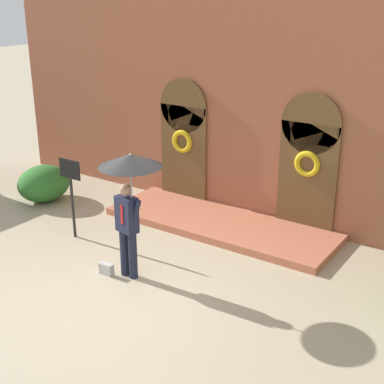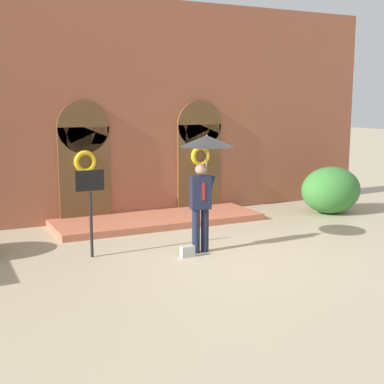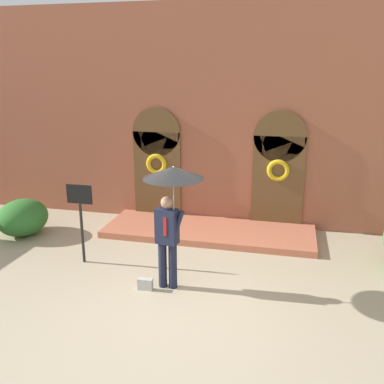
% 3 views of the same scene
% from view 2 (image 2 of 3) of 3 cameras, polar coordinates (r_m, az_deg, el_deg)
% --- Properties ---
extents(ground_plane, '(80.00, 80.00, 0.00)m').
position_cam_2_polar(ground_plane, '(10.83, 2.57, -6.57)').
color(ground_plane, tan).
extents(building_facade, '(14.00, 2.30, 5.60)m').
position_cam_2_polar(building_facade, '(14.18, -5.49, 8.21)').
color(building_facade, '#9E563D').
rests_on(building_facade, ground).
extents(person_with_umbrella, '(1.10, 1.10, 2.36)m').
position_cam_2_polar(person_with_umbrella, '(10.59, 1.40, 3.63)').
color(person_with_umbrella, '#191E33').
rests_on(person_with_umbrella, ground).
extents(handbag, '(0.29, 0.13, 0.22)m').
position_cam_2_polar(handbag, '(10.55, -0.49, -6.38)').
color(handbag, '#B7B7B2').
rests_on(handbag, ground).
extents(sign_post, '(0.56, 0.06, 1.72)m').
position_cam_2_polar(sign_post, '(10.50, -10.79, -0.72)').
color(sign_post, black).
rests_on(sign_post, ground).
extents(shrub_right, '(1.70, 1.37, 1.27)m').
position_cam_2_polar(shrub_right, '(15.02, 14.60, 0.20)').
color(shrub_right, '#387A33').
rests_on(shrub_right, ground).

